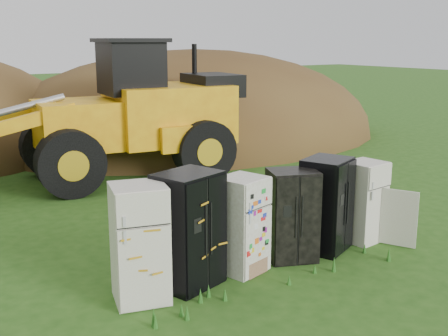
% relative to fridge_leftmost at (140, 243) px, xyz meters
% --- Properties ---
extents(ground, '(120.00, 120.00, 0.00)m').
position_rel_fridge_leftmost_xyz_m(ground, '(2.54, 0.04, -0.92)').
color(ground, '#244E14').
rests_on(ground, ground).
extents(fridge_leftmost, '(0.98, 0.95, 1.84)m').
position_rel_fridge_leftmost_xyz_m(fridge_leftmost, '(0.00, 0.00, 0.00)').
color(fridge_leftmost, silver).
rests_on(fridge_leftmost, ground).
extents(fridge_black_side, '(1.19, 1.06, 1.90)m').
position_rel_fridge_leftmost_xyz_m(fridge_black_side, '(0.89, 0.07, 0.03)').
color(fridge_black_side, black).
rests_on(fridge_black_side, ground).
extents(fridge_sticker, '(0.92, 0.88, 1.68)m').
position_rel_fridge_leftmost_xyz_m(fridge_sticker, '(1.94, 0.07, -0.08)').
color(fridge_sticker, white).
rests_on(fridge_sticker, ground).
extents(fridge_dark_mid, '(1.05, 0.96, 1.67)m').
position_rel_fridge_leftmost_xyz_m(fridge_dark_mid, '(3.02, 0.02, -0.08)').
color(fridge_dark_mid, black).
rests_on(fridge_dark_mid, ground).
extents(fridge_black_right, '(1.12, 1.04, 1.79)m').
position_rel_fridge_leftmost_xyz_m(fridge_black_right, '(3.85, 0.04, -0.02)').
color(fridge_black_right, black).
rests_on(fridge_black_right, ground).
extents(fridge_open_door, '(0.81, 0.76, 1.61)m').
position_rel_fridge_leftmost_xyz_m(fridge_open_door, '(4.84, 0.01, -0.11)').
color(fridge_open_door, silver).
rests_on(fridge_open_door, ground).
extents(wheel_loader, '(8.52, 4.11, 3.98)m').
position_rel_fridge_leftmost_xyz_m(wheel_loader, '(2.21, 7.54, 1.07)').
color(wheel_loader, '#F1B210').
rests_on(wheel_loader, ground).
extents(dirt_mound_right, '(16.39, 12.02, 7.16)m').
position_rel_fridge_leftmost_xyz_m(dirt_mound_right, '(8.06, 12.37, -0.92)').
color(dirt_mound_right, '#482F17').
rests_on(dirt_mound_right, ground).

